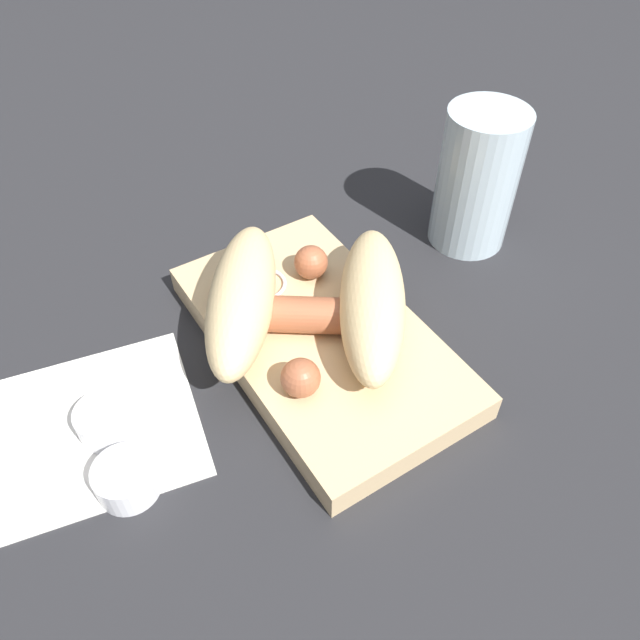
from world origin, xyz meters
name	(u,v)px	position (x,y,z in m)	size (l,w,h in m)	color
ground_plane	(320,348)	(0.00, 0.00, 0.00)	(3.00, 3.00, 0.00)	#232326
food_tray	(320,338)	(0.00, 0.00, 0.01)	(0.27, 0.16, 0.03)	tan
bread_roll	(307,300)	(0.01, 0.01, 0.05)	(0.23, 0.23, 0.06)	#DBBC84
sausage	(306,315)	(0.01, 0.01, 0.04)	(0.14, 0.12, 0.03)	#9E5638
pickled_veggies	(254,278)	(0.08, 0.02, 0.03)	(0.06, 0.07, 0.01)	orange
napkin	(98,425)	(0.02, 0.19, 0.00)	(0.18, 0.18, 0.00)	white
condiment_cup_near	(107,422)	(0.02, 0.18, 0.01)	(0.05, 0.05, 0.03)	white
condiment_cup_far	(127,480)	(-0.04, 0.19, 0.01)	(0.05, 0.05, 0.03)	white
drink_glass	(477,180)	(0.05, -0.21, 0.07)	(0.08, 0.08, 0.14)	silver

